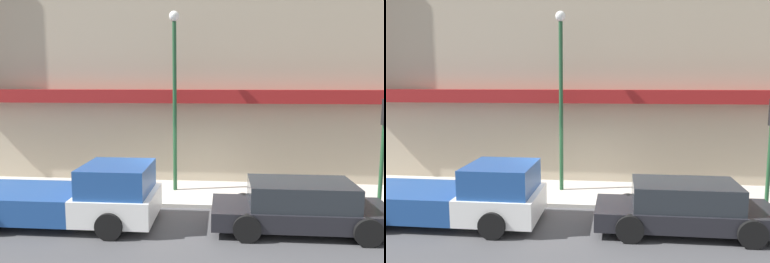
{
  "view_description": "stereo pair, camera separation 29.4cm",
  "coord_description": "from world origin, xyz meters",
  "views": [
    {
      "loc": [
        1.08,
        -11.47,
        4.03
      ],
      "look_at": [
        0.01,
        1.16,
        2.32
      ],
      "focal_mm": 35.0,
      "sensor_mm": 36.0,
      "label": 1
    },
    {
      "loc": [
        1.37,
        -11.44,
        4.03
      ],
      "look_at": [
        0.01,
        1.16,
        2.32
      ],
      "focal_mm": 35.0,
      "sensor_mm": 36.0,
      "label": 2
    }
  ],
  "objects": [
    {
      "name": "ground_plane",
      "position": [
        0.0,
        0.0,
        0.0
      ],
      "size": [
        80.0,
        80.0,
        0.0
      ],
      "primitive_type": "plane",
      "color": "#424244"
    },
    {
      "name": "sidewalk",
      "position": [
        0.0,
        1.45,
        0.06
      ],
      "size": [
        36.0,
        2.91,
        0.12
      ],
      "color": "#B7B2A8",
      "rests_on": "ground"
    },
    {
      "name": "building",
      "position": [
        -0.02,
        4.38,
        4.19
      ],
      "size": [
        19.8,
        3.8,
        10.55
      ],
      "color": "tan",
      "rests_on": "ground"
    },
    {
      "name": "pickup_truck",
      "position": [
        -3.08,
        -1.52,
        0.77
      ],
      "size": [
        5.39,
        2.29,
        1.74
      ],
      "rotation": [
        0.0,
        0.0,
        0.03
      ],
      "color": "white",
      "rests_on": "ground"
    },
    {
      "name": "parked_car",
      "position": [
        3.17,
        -1.52,
        0.68
      ],
      "size": [
        4.75,
        1.98,
        1.36
      ],
      "rotation": [
        0.0,
        0.0,
        0.02
      ],
      "color": "black",
      "rests_on": "ground"
    },
    {
      "name": "fire_hydrant",
      "position": [
        -1.69,
        0.73,
        0.41
      ],
      "size": [
        0.16,
        0.16,
        0.58
      ],
      "color": "#196633",
      "rests_on": "sidewalk"
    },
    {
      "name": "street_lamp",
      "position": [
        -0.64,
        1.61,
        3.99
      ],
      "size": [
        0.36,
        0.36,
        6.29
      ],
      "color": "#1E4728",
      "rests_on": "sidewalk"
    }
  ]
}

